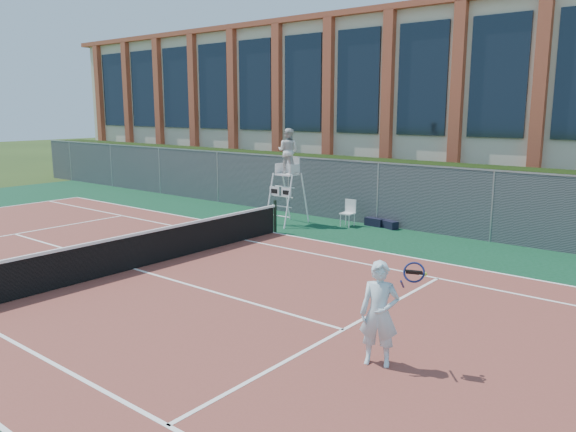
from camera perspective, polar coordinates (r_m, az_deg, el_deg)
The scene contains 12 objects.
ground at distance 14.94m, azimuth -15.39°, elevation -5.30°, with size 120.00×120.00×0.00m, color #233814.
apron at distance 15.52m, azimuth -12.39°, elevation -4.55°, with size 36.00×20.00×0.01m, color #0B341A.
tennis_court at distance 14.94m, azimuth -15.39°, elevation -5.23°, with size 23.77×10.97×0.02m, color brown.
tennis_net at distance 14.80m, azimuth -15.49°, elevation -3.31°, with size 0.10×11.30×1.10m.
fence at distance 20.94m, azimuth 4.35°, elevation 2.71°, with size 40.00×0.06×2.20m, color #595E60, non-canonical shape.
hedge at distance 21.93m, azimuth 6.13°, elevation 3.05°, with size 40.00×1.40×2.20m, color black.
building at distance 28.74m, azimuth 15.06°, elevation 10.67°, with size 45.00×10.60×8.22m.
umpire_chair at distance 19.75m, azimuth 0.01°, elevation 6.34°, with size 0.96×1.47×3.43m.
plastic_chair at distance 19.71m, azimuth 6.21°, elevation 0.56°, with size 0.44×0.44×0.93m.
sports_bag_near at distance 19.87m, azimuth 8.74°, elevation -0.60°, with size 0.66×0.27×0.28m, color black.
sports_bag_far at distance 19.59m, azimuth 10.23°, elevation -0.84°, with size 0.67×0.29×0.27m, color black.
tennis_player at distance 9.09m, azimuth 9.29°, elevation -9.74°, with size 1.00×0.74×1.71m.
Camera 1 is at (11.76, -8.27, 4.06)m, focal length 35.00 mm.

